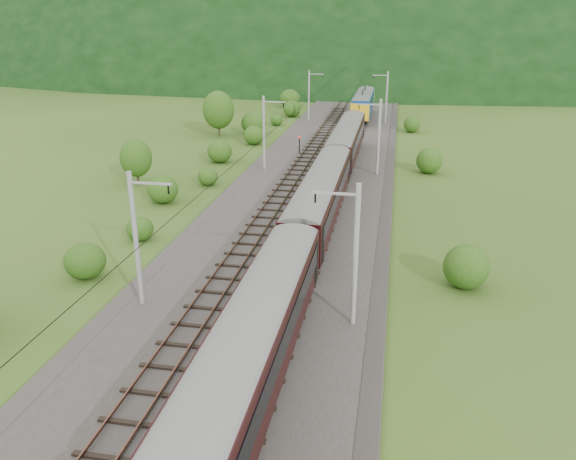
# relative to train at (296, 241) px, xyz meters

# --- Properties ---
(ground) EXTENTS (600.00, 600.00, 0.00)m
(ground) POSITION_rel_train_xyz_m (-2.40, -3.63, -3.44)
(ground) COLOR #2B4916
(ground) RESTS_ON ground
(railbed) EXTENTS (14.00, 220.00, 0.30)m
(railbed) POSITION_rel_train_xyz_m (-2.40, 6.37, -3.29)
(railbed) COLOR #38332D
(railbed) RESTS_ON ground
(track_left) EXTENTS (2.40, 220.00, 0.27)m
(track_left) POSITION_rel_train_xyz_m (-4.80, 6.37, -3.07)
(track_left) COLOR brown
(track_left) RESTS_ON railbed
(track_right) EXTENTS (2.40, 220.00, 0.27)m
(track_right) POSITION_rel_train_xyz_m (0.00, 6.37, -3.07)
(track_right) COLOR brown
(track_right) RESTS_ON railbed
(catenary_left) EXTENTS (2.54, 192.28, 8.00)m
(catenary_left) POSITION_rel_train_xyz_m (-8.52, 28.37, 1.06)
(catenary_left) COLOR gray
(catenary_left) RESTS_ON railbed
(catenary_right) EXTENTS (2.54, 192.28, 8.00)m
(catenary_right) POSITION_rel_train_xyz_m (3.72, 28.37, 1.06)
(catenary_right) COLOR gray
(catenary_right) RESTS_ON railbed
(overhead_wires) EXTENTS (4.83, 198.00, 0.03)m
(overhead_wires) POSITION_rel_train_xyz_m (-2.40, 6.37, 3.66)
(overhead_wires) COLOR black
(overhead_wires) RESTS_ON ground
(mountain_main) EXTENTS (504.00, 360.00, 244.00)m
(mountain_main) POSITION_rel_train_xyz_m (-2.40, 256.37, -3.44)
(mountain_main) COLOR black
(mountain_main) RESTS_ON ground
(mountain_ridge) EXTENTS (336.00, 280.00, 132.00)m
(mountain_ridge) POSITION_rel_train_xyz_m (-122.40, 296.37, -3.44)
(mountain_ridge) COLOR black
(mountain_ridge) RESTS_ON ground
(train) EXTENTS (2.89, 138.25, 5.03)m
(train) POSITION_rel_train_xyz_m (0.00, 0.00, 0.00)
(train) COLOR black
(train) RESTS_ON ground
(hazard_post_near) EXTENTS (0.18, 0.18, 1.66)m
(hazard_post_near) POSITION_rel_train_xyz_m (-2.41, 43.38, -2.31)
(hazard_post_near) COLOR red
(hazard_post_near) RESTS_ON railbed
(hazard_post_far) EXTENTS (0.14, 0.14, 1.30)m
(hazard_post_far) POSITION_rel_train_xyz_m (-1.94, 48.50, -2.49)
(hazard_post_far) COLOR red
(hazard_post_far) RESTS_ON railbed
(signal) EXTENTS (0.23, 0.23, 2.07)m
(signal) POSITION_rel_train_xyz_m (-6.12, 36.94, -1.92)
(signal) COLOR black
(signal) RESTS_ON railbed
(vegetation_left) EXTENTS (11.26, 147.32, 6.61)m
(vegetation_left) POSITION_rel_train_xyz_m (-16.09, 21.38, -1.06)
(vegetation_left) COLOR #274C14
(vegetation_left) RESTS_ON ground
(vegetation_right) EXTENTS (5.84, 99.63, 2.68)m
(vegetation_right) POSITION_rel_train_xyz_m (8.97, 1.64, -2.18)
(vegetation_right) COLOR #274C14
(vegetation_right) RESTS_ON ground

